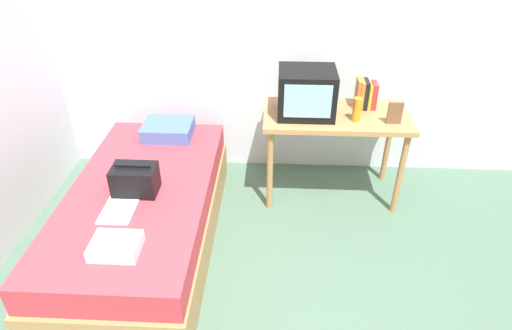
{
  "coord_description": "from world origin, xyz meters",
  "views": [
    {
      "loc": [
        0.0,
        -1.67,
        2.31
      ],
      "look_at": [
        -0.14,
        1.06,
        0.55
      ],
      "focal_mm": 30.62,
      "sensor_mm": 36.0,
      "label": 1
    }
  ],
  "objects": [
    {
      "name": "desk",
      "position": [
        0.48,
        1.5,
        0.67
      ],
      "size": [
        1.16,
        0.6,
        0.78
      ],
      "color": "#B27F4C",
      "rests_on": "ground"
    },
    {
      "name": "tv",
      "position": [
        0.23,
        1.49,
        0.96
      ],
      "size": [
        0.44,
        0.39,
        0.36
      ],
      "color": "black",
      "rests_on": "desk"
    },
    {
      "name": "picture_frame",
      "position": [
        0.9,
        1.35,
        0.86
      ],
      "size": [
        0.11,
        0.02,
        0.17
      ],
      "primitive_type": "cube",
      "color": "brown",
      "rests_on": "desk"
    },
    {
      "name": "remote_dark",
      "position": [
        -0.89,
        0.2,
        0.52
      ],
      "size": [
        0.04,
        0.16,
        0.02
      ],
      "primitive_type": "cube",
      "color": "black",
      "rests_on": "bed"
    },
    {
      "name": "magazine",
      "position": [
        -1.01,
        0.52,
        0.52
      ],
      "size": [
        0.21,
        0.29,
        0.01
      ],
      "primitive_type": "cube",
      "color": "white",
      "rests_on": "bed"
    },
    {
      "name": "folded_towel",
      "position": [
        -0.91,
        0.15,
        0.55
      ],
      "size": [
        0.28,
        0.22,
        0.08
      ],
      "primitive_type": "cube",
      "color": "white",
      "rests_on": "bed"
    },
    {
      "name": "wall_back",
      "position": [
        0.0,
        2.0,
        1.3
      ],
      "size": [
        5.2,
        0.1,
        2.6
      ],
      "primitive_type": "cube",
      "color": "silver",
      "rests_on": "ground"
    },
    {
      "name": "remote_silver",
      "position": [
        -1.16,
        1.02,
        0.52
      ],
      "size": [
        0.04,
        0.14,
        0.02
      ],
      "primitive_type": "cube",
      "color": "#B7B7BC",
      "rests_on": "bed"
    },
    {
      "name": "water_bottle",
      "position": [
        0.62,
        1.39,
        0.87
      ],
      "size": [
        0.07,
        0.07,
        0.19
      ],
      "primitive_type": "cylinder",
      "color": "orange",
      "rests_on": "desk"
    },
    {
      "name": "pillow",
      "position": [
        -0.91,
        1.55,
        0.57
      ],
      "size": [
        0.41,
        0.34,
        0.12
      ],
      "primitive_type": "cube",
      "color": "#4766AD",
      "rests_on": "bed"
    },
    {
      "name": "bed",
      "position": [
        -0.95,
        0.79,
        0.25
      ],
      "size": [
        1.0,
        2.0,
        0.51
      ],
      "color": "#B27F4C",
      "rests_on": "ground"
    },
    {
      "name": "book_row",
      "position": [
        0.72,
        1.64,
        0.89
      ],
      "size": [
        0.16,
        0.15,
        0.24
      ],
      "color": "#CC7233",
      "rests_on": "desk"
    },
    {
      "name": "handbag",
      "position": [
        -0.95,
        0.73,
        0.61
      ],
      "size": [
        0.3,
        0.2,
        0.23
      ],
      "color": "black",
      "rests_on": "bed"
    }
  ]
}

